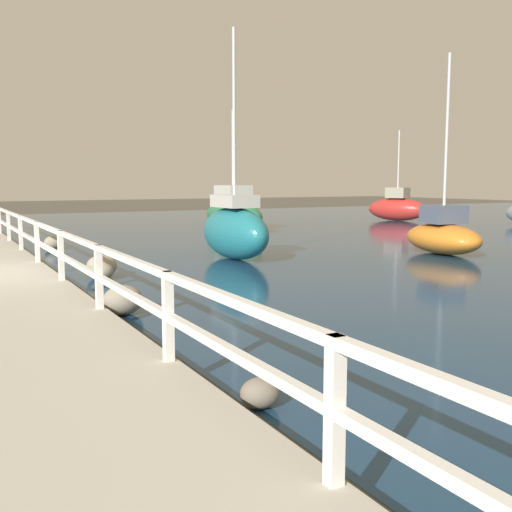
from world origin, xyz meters
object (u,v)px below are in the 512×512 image
sailboat_red (397,208)px  sailboat_teal (235,230)px  sailboat_green (233,213)px  sailboat_orange (443,235)px

sailboat_red → sailboat_teal: size_ratio=0.79×
sailboat_teal → sailboat_green: bearing=63.5°
sailboat_red → sailboat_green: 11.44m
sailboat_green → sailboat_orange: 11.00m
sailboat_red → sailboat_orange: (-9.51, -12.77, -0.16)m
sailboat_green → sailboat_orange: (1.78, -10.86, -0.22)m
sailboat_orange → sailboat_teal: sailboat_teal is taller
sailboat_orange → sailboat_teal: size_ratio=0.93×
sailboat_red → sailboat_orange: 15.92m
sailboat_teal → sailboat_red: bearing=34.2°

